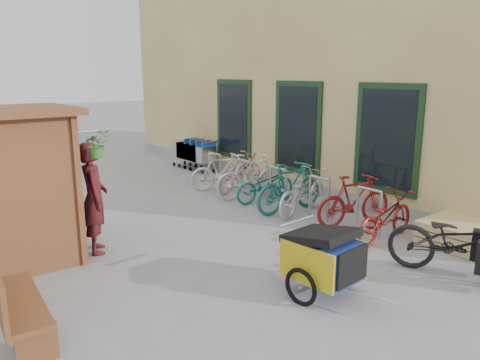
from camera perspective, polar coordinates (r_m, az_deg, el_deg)
ground at (r=7.36m, az=4.31°, el=-10.25°), size 80.00×80.00×0.00m
building at (r=14.59m, az=11.52°, el=15.11°), size 6.07×13.00×7.00m
bike_rack at (r=10.37m, az=4.68°, el=-0.32°), size 0.05×5.35×0.86m
pallet_stack at (r=8.83m, az=25.38°, el=-6.04°), size 1.00×1.20×0.40m
bench at (r=5.82m, az=-26.21°, el=-12.86°), size 0.60×1.57×0.97m
shopping_carts at (r=14.29m, az=-5.76°, el=3.52°), size 0.53×1.79×0.95m
child_trailer at (r=6.35m, az=10.13°, el=-9.16°), size 0.99×1.63×0.95m
cargo_bike at (r=7.43m, az=25.57°, el=-6.96°), size 1.37×2.14×1.06m
person_kiosk at (r=7.93m, az=-17.39°, el=-2.12°), size 0.62×0.77×1.83m
bike_0 at (r=8.58m, az=17.29°, el=-4.32°), size 1.69×0.70×0.87m
bike_1 at (r=9.26m, az=13.74°, el=-2.41°), size 1.73×0.88×1.00m
bike_2 at (r=9.85m, az=7.65°, el=-1.44°), size 1.85×0.99×0.92m
bike_3 at (r=9.90m, az=6.09°, el=-0.89°), size 1.79×0.56×1.07m
bike_4 at (r=10.66m, az=3.07°, el=-0.55°), size 1.59×0.71×0.81m
bike_5 at (r=10.91m, az=1.29°, el=0.50°), size 1.84×0.81×1.07m
bike_6 at (r=11.70m, az=-0.06°, el=0.99°), size 1.85×1.04×0.92m
bike_7 at (r=11.74m, az=-2.31°, el=1.08°), size 1.63×0.94×0.95m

